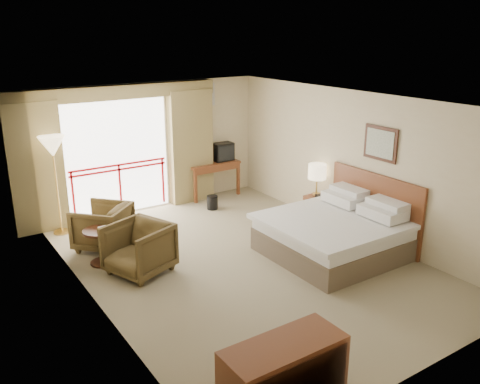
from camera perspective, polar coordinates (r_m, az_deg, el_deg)
floor at (r=8.64m, az=0.39°, el=-7.87°), size 7.00×7.00×0.00m
ceiling at (r=7.86m, az=0.43°, el=10.15°), size 7.00×7.00×0.00m
wall_back at (r=11.12m, az=-9.81°, el=5.13°), size 5.00×0.00×5.00m
wall_front at (r=5.79m, az=20.43°, el=-7.89°), size 5.00×0.00×5.00m
wall_left at (r=7.13m, az=-16.48°, el=-2.63°), size 0.00×7.00×7.00m
wall_right at (r=9.72m, az=12.72°, el=3.11°), size 0.00×7.00×7.00m
balcony_door at (r=10.85m, az=-13.57°, el=3.76°), size 2.40×0.00×2.40m
balcony_railing at (r=10.93m, az=-13.39°, el=1.76°), size 2.09×0.03×1.02m
curtain_left at (r=10.29m, az=-21.94°, el=2.47°), size 1.00×0.26×2.50m
curtain_right at (r=11.38m, az=-5.55°, el=5.08°), size 1.00×0.26×2.50m
valance at (r=10.52m, az=-13.92°, el=10.79°), size 4.40×0.22×0.28m
hvac_vent at (r=11.50m, az=-4.01°, el=10.83°), size 0.50×0.04×0.50m
bed at (r=8.94m, az=10.57°, el=-4.64°), size 2.13×2.06×0.97m
headboard at (r=9.51m, az=14.85°, el=-1.80°), size 0.06×2.10×1.30m
framed_art at (r=9.20m, az=15.49°, el=5.27°), size 0.04×0.72×0.60m
nightstand at (r=10.39m, az=8.65°, el=-1.93°), size 0.40×0.47×0.54m
table_lamp at (r=10.19m, az=8.66°, el=2.22°), size 0.36×0.36×0.64m
phone at (r=10.15m, az=9.09°, el=-0.54°), size 0.24×0.21×0.09m
desk at (r=11.85m, az=-3.36°, el=2.60°), size 1.25×0.60×0.82m
tv at (r=11.86m, az=-1.99°, el=4.56°), size 0.47×0.37×0.42m
coffee_maker at (r=11.56m, az=-4.75°, el=3.71°), size 0.12×0.12×0.25m
cup at (r=11.61m, az=-3.97°, el=3.41°), size 0.08×0.08×0.10m
wastebasket at (r=11.05m, az=-3.12°, el=-1.18°), size 0.26×0.26×0.30m
armchair_far at (r=9.51m, az=-14.98°, el=-6.02°), size 1.23×1.23×0.81m
armchair_near at (r=8.46m, az=-11.12°, el=-8.84°), size 1.17×1.16×0.83m
side_table at (r=8.73m, az=-15.37°, el=-5.30°), size 0.55×0.55×0.60m
book at (r=8.66m, az=-15.48°, el=-4.11°), size 0.16×0.21×0.02m
floor_lamp at (r=9.95m, az=-20.31°, el=4.41°), size 0.48×0.48×1.89m
dresser at (r=5.40m, az=4.94°, el=-20.35°), size 1.27×0.54×0.84m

